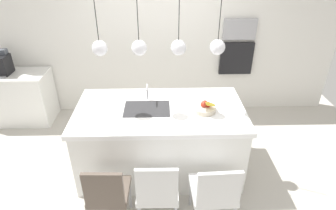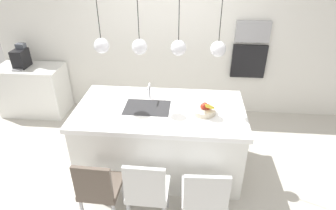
# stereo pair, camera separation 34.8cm
# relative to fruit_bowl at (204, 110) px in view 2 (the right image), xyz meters

# --- Properties ---
(floor) EXTENTS (6.60, 6.60, 0.00)m
(floor) POSITION_rel_fruit_bowl_xyz_m (-0.54, 0.07, -0.97)
(floor) COLOR #BCB7AD
(floor) RESTS_ON ground
(back_wall) EXTENTS (6.00, 0.10, 2.60)m
(back_wall) POSITION_rel_fruit_bowl_xyz_m (-0.54, 1.72, 0.33)
(back_wall) COLOR silver
(back_wall) RESTS_ON ground
(kitchen_island) EXTENTS (2.08, 1.12, 0.92)m
(kitchen_island) POSITION_rel_fruit_bowl_xyz_m (-0.54, 0.07, -0.51)
(kitchen_island) COLOR white
(kitchen_island) RESTS_ON ground
(sink_basin) EXTENTS (0.56, 0.40, 0.02)m
(sink_basin) POSITION_rel_fruit_bowl_xyz_m (-0.70, 0.07, -0.05)
(sink_basin) COLOR #2D2D30
(sink_basin) RESTS_ON kitchen_island
(faucet) EXTENTS (0.02, 0.17, 0.22)m
(faucet) POSITION_rel_fruit_bowl_xyz_m (-0.70, 0.28, 0.10)
(faucet) COLOR silver
(faucet) RESTS_ON kitchen_island
(fruit_bowl) EXTENTS (0.28, 0.28, 0.14)m
(fruit_bowl) POSITION_rel_fruit_bowl_xyz_m (0.00, 0.00, 0.00)
(fruit_bowl) COLOR beige
(fruit_bowl) RESTS_ON kitchen_island
(side_counter) EXTENTS (1.10, 0.60, 0.86)m
(side_counter) POSITION_rel_fruit_bowl_xyz_m (-2.94, 1.35, -0.54)
(side_counter) COLOR white
(side_counter) RESTS_ON ground
(coffee_machine) EXTENTS (0.20, 0.35, 0.38)m
(coffee_machine) POSITION_rel_fruit_bowl_xyz_m (-3.02, 1.35, 0.05)
(coffee_machine) COLOR black
(coffee_machine) RESTS_ON side_counter
(microwave) EXTENTS (0.54, 0.08, 0.34)m
(microwave) POSITION_rel_fruit_bowl_xyz_m (0.77, 1.65, 0.51)
(microwave) COLOR #9E9EA3
(microwave) RESTS_ON back_wall
(oven) EXTENTS (0.56, 0.08, 0.56)m
(oven) POSITION_rel_fruit_bowl_xyz_m (0.77, 1.65, 0.01)
(oven) COLOR black
(oven) RESTS_ON back_wall
(chair_near) EXTENTS (0.42, 0.44, 0.87)m
(chair_near) POSITION_rel_fruit_bowl_xyz_m (-1.08, -0.86, -0.48)
(chair_near) COLOR brown
(chair_near) RESTS_ON ground
(chair_middle) EXTENTS (0.43, 0.41, 0.90)m
(chair_middle) POSITION_rel_fruit_bowl_xyz_m (-0.57, -0.87, -0.47)
(chair_middle) COLOR silver
(chair_middle) RESTS_ON ground
(chair_far) EXTENTS (0.47, 0.48, 0.87)m
(chair_far) POSITION_rel_fruit_bowl_xyz_m (0.01, -0.87, -0.49)
(chair_far) COLOR silver
(chair_far) RESTS_ON ground
(pendant_light_left) EXTENTS (0.17, 0.17, 0.77)m
(pendant_light_left) POSITION_rel_fruit_bowl_xyz_m (-1.19, 0.07, 0.73)
(pendant_light_left) COLOR silver
(pendant_light_center_left) EXTENTS (0.17, 0.17, 0.77)m
(pendant_light_center_left) POSITION_rel_fruit_bowl_xyz_m (-0.76, 0.07, 0.73)
(pendant_light_center_left) COLOR silver
(pendant_light_center_right) EXTENTS (0.17, 0.17, 0.77)m
(pendant_light_center_right) POSITION_rel_fruit_bowl_xyz_m (-0.33, 0.07, 0.73)
(pendant_light_center_right) COLOR silver
(pendant_light_right) EXTENTS (0.17, 0.17, 0.77)m
(pendant_light_right) POSITION_rel_fruit_bowl_xyz_m (0.10, 0.07, 0.73)
(pendant_light_right) COLOR silver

